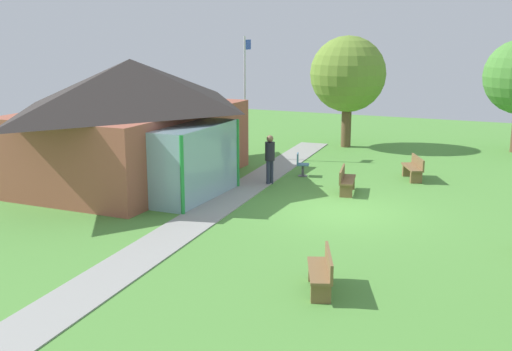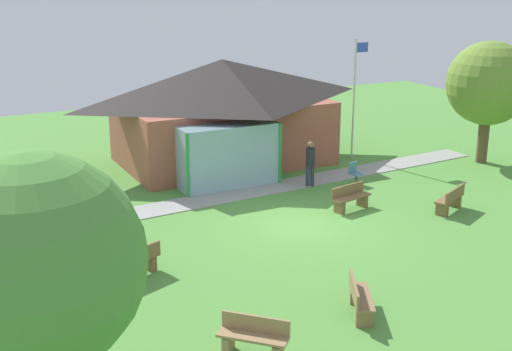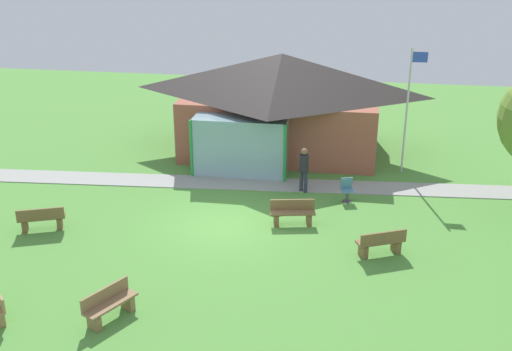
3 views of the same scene
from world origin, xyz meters
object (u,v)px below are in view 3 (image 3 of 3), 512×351
object	(u,v)px
bench_rear_near_path	(292,213)
patio_chair_lawn_spare	(347,190)
bench_front_center	(109,305)
visitor_on_path	(304,167)
bench_mid_right	(381,243)
pavilion	(280,101)
bench_mid_left	(42,219)
flagpole	(408,105)

from	to	relation	value
bench_rear_near_path	patio_chair_lawn_spare	world-z (taller)	patio_chair_lawn_spare
bench_front_center	patio_chair_lawn_spare	size ratio (longest dim) A/B	1.78
bench_front_center	visitor_on_path	size ratio (longest dim) A/B	0.88
bench_mid_right	patio_chair_lawn_spare	size ratio (longest dim) A/B	1.80
pavilion	visitor_on_path	world-z (taller)	pavilion
bench_mid_left	visitor_on_path	xyz separation A→B (m)	(8.20, 4.59, 0.62)
flagpole	bench_mid_right	bearing A→B (deg)	-98.24
visitor_on_path	flagpole	bearing A→B (deg)	-129.25
pavilion	flagpole	size ratio (longest dim) A/B	1.83
pavilion	bench_front_center	distance (m)	13.88
bench_front_center	visitor_on_path	distance (m)	9.90
flagpole	bench_rear_near_path	xyz separation A→B (m)	(-3.93, -5.50, -2.42)
bench_mid_right	visitor_on_path	size ratio (longest dim) A/B	0.89
pavilion	patio_chair_lawn_spare	world-z (taller)	pavilion
flagpole	visitor_on_path	distance (m)	5.01
bench_mid_right	patio_chair_lawn_spare	world-z (taller)	patio_chair_lawn_spare
pavilion	bench_rear_near_path	size ratio (longest dim) A/B	5.95
bench_mid_right	visitor_on_path	distance (m)	5.31
bench_mid_left	visitor_on_path	distance (m)	9.42
flagpole	visitor_on_path	xyz separation A→B (m)	(-3.81, -2.71, -1.80)
pavilion	bench_mid_right	size ratio (longest dim) A/B	6.00
bench_front_center	visitor_on_path	xyz separation A→B (m)	(4.13, 8.98, 0.62)
bench_rear_near_path	bench_front_center	world-z (taller)	same
bench_mid_left	pavilion	bearing A→B (deg)	32.03
visitor_on_path	bench_mid_left	bearing A→B (deg)	44.57
flagpole	patio_chair_lawn_spare	world-z (taller)	flagpole
bench_front_center	visitor_on_path	world-z (taller)	visitor_on_path
flagpole	bench_front_center	size ratio (longest dim) A/B	3.31
pavilion	bench_rear_near_path	xyz separation A→B (m)	(1.39, -7.32, -1.86)
pavilion	patio_chair_lawn_spare	bearing A→B (deg)	-58.31
patio_chair_lawn_spare	bench_rear_near_path	bearing A→B (deg)	34.95
flagpole	patio_chair_lawn_spare	xyz separation A→B (m)	(-2.17, -3.29, -2.40)
visitor_on_path	patio_chair_lawn_spare	bearing A→B (deg)	176.14
bench_mid_right	bench_front_center	size ratio (longest dim) A/B	1.01
bench_mid_left	flagpole	bearing A→B (deg)	9.64
bench_rear_near_path	patio_chair_lawn_spare	distance (m)	2.83
flagpole	bench_front_center	bearing A→B (deg)	-124.20
bench_mid_left	bench_front_center	xyz separation A→B (m)	(4.07, -4.38, 0.00)
flagpole	visitor_on_path	size ratio (longest dim) A/B	2.91
bench_rear_near_path	bench_mid_left	distance (m)	8.29
bench_rear_near_path	bench_front_center	size ratio (longest dim) A/B	1.02
bench_rear_near_path	bench_mid_left	bearing A→B (deg)	1.29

